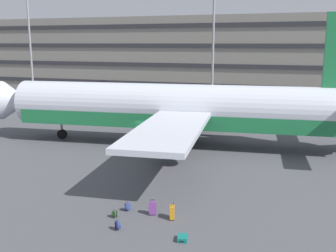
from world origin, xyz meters
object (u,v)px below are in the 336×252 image
backpack_small (128,207)px  airliner (182,108)px  suitcase_purple (153,208)px  suitcase_orange (183,238)px  backpack_teal (118,225)px  backpack_laid_flat (114,214)px  suitcase_silver (172,212)px

backpack_small → airliner: bearing=95.3°
suitcase_purple → backpack_small: size_ratio=1.52×
suitcase_orange → backpack_teal: bearing=-179.6°
suitcase_purple → backpack_teal: (-1.00, -2.20, -0.15)m
backpack_laid_flat → backpack_small: bearing=71.0°
airliner → backpack_laid_flat: 16.04m
suitcase_silver → backpack_teal: (-2.17, -2.06, -0.14)m
suitcase_orange → suitcase_purple: (-2.36, 2.18, 0.28)m
suitcase_purple → suitcase_silver: 1.18m
airliner → backpack_teal: size_ratio=64.67×
suitcase_silver → airliner: bearing=105.1°
backpack_small → suitcase_orange: bearing=-29.7°
backpack_laid_flat → suitcase_orange: bearing=-16.1°
suitcase_purple → suitcase_orange: bearing=-42.7°
suitcase_orange → backpack_laid_flat: backpack_laid_flat is taller
backpack_laid_flat → backpack_teal: 1.48m
backpack_laid_flat → backpack_teal: (0.82, -1.23, 0.04)m
suitcase_silver → backpack_small: (-2.65, 0.16, -0.15)m
suitcase_orange → suitcase_purple: suitcase_purple is taller
backpack_laid_flat → backpack_small: backpack_small is taller
suitcase_purple → suitcase_silver: size_ratio=0.95×
suitcase_purple → backpack_small: (-1.49, 0.01, -0.15)m
airliner → backpack_small: size_ratio=65.53×
suitcase_silver → backpack_laid_flat: size_ratio=1.84×
backpack_teal → backpack_small: (-0.48, 2.22, -0.00)m
backpack_teal → backpack_small: size_ratio=1.01×
suitcase_orange → airliner: bearing=107.1°
airliner → suitcase_purple: (2.85, -14.72, -2.99)m
suitcase_orange → backpack_small: size_ratio=1.23×
backpack_teal → suitcase_silver: bearing=43.4°
airliner → suitcase_orange: size_ratio=53.28×
suitcase_purple → backpack_laid_flat: 2.07m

